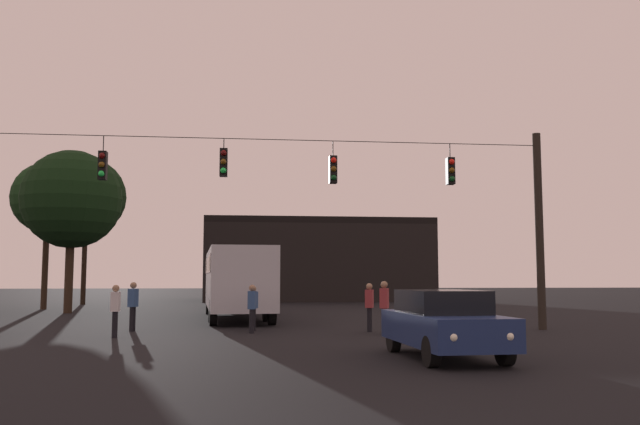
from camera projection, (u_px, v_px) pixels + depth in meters
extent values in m
plane|color=black|center=(266.00, 316.00, 30.76)|extent=(168.00, 168.00, 0.00)
cylinder|color=black|center=(539.00, 230.00, 23.31)|extent=(0.28, 0.28, 6.96)
cylinder|color=black|center=(275.00, 140.00, 22.58)|extent=(18.73, 0.02, 0.02)
cylinder|color=black|center=(103.00, 144.00, 21.92)|extent=(0.03, 0.03, 0.52)
cube|color=black|center=(103.00, 166.00, 21.85)|extent=(0.26, 0.32, 0.95)
sphere|color=#510A0A|center=(102.00, 156.00, 21.70)|extent=(0.20, 0.20, 0.20)
sphere|color=#5B3D0C|center=(102.00, 165.00, 21.67)|extent=(0.20, 0.20, 0.20)
sphere|color=#1EE04C|center=(101.00, 174.00, 21.64)|extent=(0.20, 0.20, 0.20)
cylinder|color=black|center=(224.00, 144.00, 22.37)|extent=(0.03, 0.03, 0.35)
cube|color=black|center=(224.00, 163.00, 22.31)|extent=(0.26, 0.32, 0.95)
sphere|color=#510A0A|center=(224.00, 153.00, 22.16)|extent=(0.20, 0.20, 0.20)
sphere|color=#5B3D0C|center=(223.00, 162.00, 22.13)|extent=(0.20, 0.20, 0.20)
sphere|color=#1EE04C|center=(223.00, 171.00, 22.10)|extent=(0.20, 0.20, 0.20)
cylinder|color=black|center=(333.00, 149.00, 22.77)|extent=(0.03, 0.03, 0.52)
cube|color=black|center=(333.00, 170.00, 22.70)|extent=(0.26, 0.32, 0.95)
sphere|color=red|center=(334.00, 160.00, 22.55)|extent=(0.20, 0.20, 0.20)
sphere|color=#5B3D0C|center=(334.00, 169.00, 22.52)|extent=(0.20, 0.20, 0.20)
sphere|color=#0C4219|center=(334.00, 178.00, 22.49)|extent=(0.20, 0.20, 0.20)
cylinder|color=black|center=(450.00, 151.00, 23.23)|extent=(0.03, 0.03, 0.50)
cube|color=black|center=(450.00, 171.00, 23.16)|extent=(0.26, 0.32, 0.95)
sphere|color=red|center=(452.00, 162.00, 23.01)|extent=(0.20, 0.20, 0.20)
sphere|color=#5B3D0C|center=(452.00, 170.00, 22.99)|extent=(0.20, 0.20, 0.20)
sphere|color=#0C4219|center=(452.00, 179.00, 22.96)|extent=(0.20, 0.20, 0.20)
cube|color=#B7BCC6|center=(236.00, 279.00, 29.25)|extent=(3.33, 11.16, 2.50)
cube|color=black|center=(237.00, 265.00, 29.31)|extent=(3.32, 10.50, 0.70)
cylinder|color=black|center=(209.00, 304.00, 32.80)|extent=(0.35, 1.02, 1.00)
cylinder|color=black|center=(253.00, 304.00, 33.21)|extent=(0.35, 1.02, 1.00)
cylinder|color=black|center=(212.00, 310.00, 26.78)|extent=(0.35, 1.02, 1.00)
cylinder|color=black|center=(266.00, 309.00, 27.19)|extent=(0.35, 1.02, 1.00)
cylinder|color=black|center=(213.00, 312.00, 24.84)|extent=(0.35, 1.02, 1.00)
cylinder|color=black|center=(272.00, 312.00, 25.25)|extent=(0.35, 1.02, 1.00)
cube|color=beige|center=(233.00, 266.00, 32.54)|extent=(2.61, 0.99, 0.56)
cube|color=beige|center=(241.00, 264.00, 26.63)|extent=(2.61, 0.99, 0.56)
cube|color=navy|center=(444.00, 329.00, 14.83)|extent=(2.00, 4.38, 0.68)
cube|color=black|center=(441.00, 302.00, 15.03)|extent=(1.69, 2.39, 0.52)
cylinder|color=black|center=(505.00, 350.00, 13.52)|extent=(0.25, 0.65, 0.64)
cylinder|color=black|center=(431.00, 352.00, 13.27)|extent=(0.25, 0.65, 0.64)
cylinder|color=black|center=(455.00, 338.00, 16.31)|extent=(0.25, 0.65, 0.64)
cylinder|color=black|center=(393.00, 339.00, 16.06)|extent=(0.25, 0.65, 0.64)
sphere|color=white|center=(509.00, 337.00, 12.85)|extent=(0.18, 0.18, 0.18)
sphere|color=white|center=(453.00, 337.00, 12.67)|extent=(0.18, 0.18, 0.18)
cube|color=#2D2D33|center=(231.00, 297.00, 38.68)|extent=(2.29, 4.48, 0.68)
cube|color=black|center=(231.00, 287.00, 38.59)|extent=(1.84, 2.49, 0.52)
cylinder|color=black|center=(215.00, 302.00, 39.84)|extent=(0.29, 0.66, 0.64)
cylinder|color=black|center=(241.00, 302.00, 40.19)|extent=(0.29, 0.66, 0.64)
cylinder|color=black|center=(219.00, 304.00, 37.09)|extent=(0.29, 0.66, 0.64)
cylinder|color=black|center=(247.00, 304.00, 37.44)|extent=(0.29, 0.66, 0.64)
sphere|color=white|center=(218.00, 296.00, 40.58)|extent=(0.18, 0.18, 0.18)
sphere|color=white|center=(237.00, 296.00, 40.84)|extent=(0.18, 0.18, 0.18)
cylinder|color=black|center=(132.00, 319.00, 22.23)|extent=(0.14, 0.14, 0.82)
cylinder|color=black|center=(133.00, 319.00, 22.39)|extent=(0.14, 0.14, 0.82)
cube|color=#2D4C7F|center=(133.00, 298.00, 22.38)|extent=(0.32, 0.41, 0.61)
sphere|color=#8C6B51|center=(133.00, 285.00, 22.42)|extent=(0.22, 0.22, 0.22)
cylinder|color=black|center=(252.00, 320.00, 22.41)|extent=(0.14, 0.14, 0.76)
cylinder|color=black|center=(254.00, 319.00, 22.57)|extent=(0.14, 0.14, 0.76)
cube|color=#2D4C7F|center=(253.00, 300.00, 22.55)|extent=(0.34, 0.42, 0.57)
sphere|color=#8C6B51|center=(253.00, 289.00, 22.59)|extent=(0.21, 0.21, 0.21)
cylinder|color=black|center=(369.00, 320.00, 22.00)|extent=(0.14, 0.14, 0.80)
cylinder|color=black|center=(370.00, 320.00, 22.15)|extent=(0.14, 0.14, 0.80)
cube|color=maroon|center=(369.00, 299.00, 22.14)|extent=(0.35, 0.42, 0.60)
sphere|color=#8C6B51|center=(369.00, 286.00, 22.18)|extent=(0.22, 0.22, 0.22)
cylinder|color=black|center=(384.00, 322.00, 20.77)|extent=(0.14, 0.14, 0.84)
cylinder|color=black|center=(385.00, 321.00, 20.93)|extent=(0.14, 0.14, 0.84)
cube|color=maroon|center=(384.00, 298.00, 20.92)|extent=(0.36, 0.42, 0.63)
sphere|color=#8C6B51|center=(384.00, 285.00, 20.97)|extent=(0.23, 0.23, 0.23)
cylinder|color=black|center=(114.00, 325.00, 19.85)|extent=(0.14, 0.14, 0.79)
cylinder|color=black|center=(115.00, 324.00, 20.01)|extent=(0.14, 0.14, 0.79)
cube|color=silver|center=(116.00, 302.00, 20.00)|extent=(0.24, 0.36, 0.59)
sphere|color=#8C6B51|center=(116.00, 288.00, 20.04)|extent=(0.21, 0.21, 0.21)
cylinder|color=black|center=(251.00, 321.00, 21.47)|extent=(0.14, 0.14, 0.78)
cylinder|color=black|center=(252.00, 321.00, 21.63)|extent=(0.14, 0.14, 0.78)
cube|color=#2D4C7F|center=(252.00, 300.00, 21.61)|extent=(0.30, 0.39, 0.58)
sphere|color=#8C6B51|center=(252.00, 288.00, 21.65)|extent=(0.21, 0.21, 0.21)
cube|color=black|center=(315.00, 264.00, 54.28)|extent=(17.55, 11.11, 5.88)
cube|color=black|center=(315.00, 225.00, 54.59)|extent=(17.55, 11.11, 0.50)
cylinder|color=#2D2116|center=(69.00, 273.00, 33.82)|extent=(0.42, 0.42, 4.08)
sphere|color=black|center=(72.00, 199.00, 34.19)|extent=(5.10, 5.10, 5.10)
cylinder|color=#2D2116|center=(45.00, 266.00, 37.89)|extent=(0.34, 0.34, 4.99)
sphere|color=black|center=(48.00, 198.00, 38.27)|extent=(4.11, 4.11, 4.11)
cylinder|color=black|center=(84.00, 264.00, 44.76)|extent=(0.33, 0.33, 5.49)
sphere|color=black|center=(86.00, 197.00, 45.22)|extent=(5.32, 5.32, 5.32)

